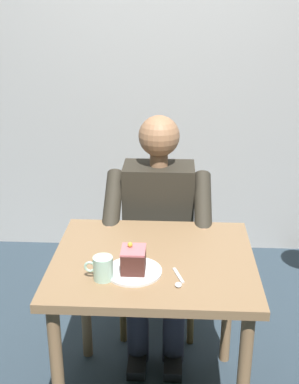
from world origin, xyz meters
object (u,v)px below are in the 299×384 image
Objects in this scene: seated_person at (158,230)px; cake_slice at (133,259)px; dining_table at (153,281)px; dessert_spoon at (178,280)px; chair at (159,240)px; coffee_cup at (103,268)px.

cake_slice is at bearing 83.48° from seated_person.
dessert_spoon is (-0.10, 0.18, 0.11)m from dining_table.
cake_slice is at bearing 59.27° from dining_table.
seated_person reaches higher than chair.
dining_table is at bearing 90.00° from seated_person.
dessert_spoon is (-0.10, 0.68, 0.13)m from seated_person.
coffee_cup is (0.18, 0.17, 0.16)m from dining_table.
dining_table is 0.69× the size of seated_person.
seated_person reaches higher than cake_slice.
cake_slice is 0.12m from coffee_cup.
cake_slice is at bearing -17.76° from dessert_spoon.
coffee_cup is 0.78× the size of dessert_spoon.
dining_table is 0.51m from seated_person.
cake_slice is 0.19m from dessert_spoon.
dessert_spoon is at bearing 162.24° from cake_slice.
coffee_cup is at bearing -0.42° from dessert_spoon.
seated_person is 0.70m from dessert_spoon.
dining_table is 7.36× the size of cake_slice.
chair is 0.22m from seated_person.
chair reaches higher than dessert_spoon.
coffee_cup reaches higher than dessert_spoon.
coffee_cup is at bearing 74.89° from seated_person.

